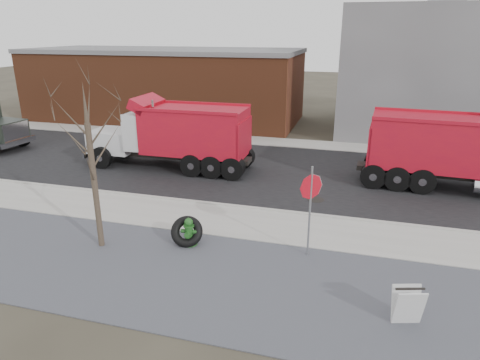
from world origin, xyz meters
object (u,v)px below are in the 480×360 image
(fire_hydrant, at_px, (189,233))
(stop_sign, at_px, (311,197))
(dump_truck_red_a, at_px, (459,149))
(sandwich_board, at_px, (408,306))
(truck_tire, at_px, (187,232))
(dump_truck_red_b, at_px, (175,133))

(fire_hydrant, distance_m, stop_sign, 4.06)
(dump_truck_red_a, bearing_deg, stop_sign, -121.64)
(stop_sign, distance_m, sandwich_board, 3.99)
(truck_tire, bearing_deg, dump_truck_red_b, 116.02)
(fire_hydrant, relative_size, sandwich_board, 1.00)
(fire_hydrant, height_order, sandwich_board, sandwich_board)
(fire_hydrant, bearing_deg, dump_truck_red_b, 111.96)
(fire_hydrant, distance_m, dump_truck_red_b, 8.38)
(truck_tire, xyz_separation_m, sandwich_board, (6.48, -2.29, 0.05))
(truck_tire, height_order, dump_truck_red_a, dump_truck_red_a)
(sandwich_board, height_order, dump_truck_red_b, dump_truck_red_b)
(truck_tire, distance_m, dump_truck_red_b, 8.32)
(dump_truck_red_a, bearing_deg, sandwich_board, -101.19)
(fire_hydrant, bearing_deg, sandwich_board, -24.01)
(dump_truck_red_b, bearing_deg, stop_sign, 136.26)
(fire_hydrant, xyz_separation_m, dump_truck_red_b, (-3.69, 7.40, 1.35))
(stop_sign, bearing_deg, fire_hydrant, 164.12)
(stop_sign, relative_size, sandwich_board, 3.03)
(truck_tire, distance_m, sandwich_board, 6.87)
(fire_hydrant, height_order, truck_tire, truck_tire)
(stop_sign, height_order, sandwich_board, stop_sign)
(truck_tire, height_order, dump_truck_red_b, dump_truck_red_b)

